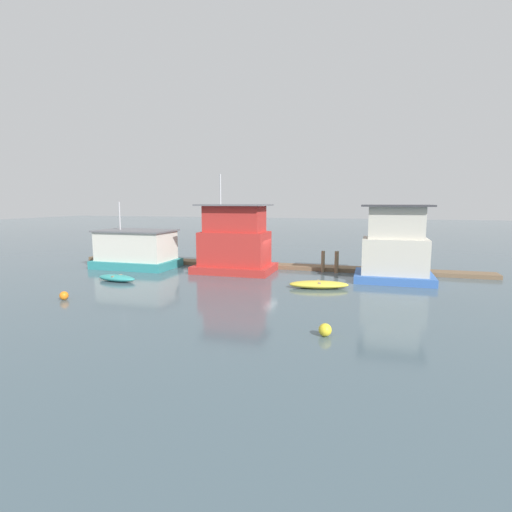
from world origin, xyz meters
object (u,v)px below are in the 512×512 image
(buoy_yellow, at_px, (325,330))
(houseboat_red, at_px, (235,242))
(dinghy_yellow, at_px, (319,284))
(mooring_post_near_left, at_px, (337,262))
(houseboat_blue, at_px, (395,248))
(mooring_post_far_left, at_px, (394,266))
(dinghy_teal, at_px, (117,278))
(buoy_orange, at_px, (64,296))
(houseboat_teal, at_px, (136,250))
(mooring_post_far_right, at_px, (323,262))

(buoy_yellow, bearing_deg, houseboat_red, 122.72)
(dinghy_yellow, distance_m, mooring_post_near_left, 5.87)
(houseboat_blue, xyz_separation_m, buoy_yellow, (-3.18, -12.76, -1.96))
(mooring_post_far_left, height_order, buoy_yellow, mooring_post_far_left)
(houseboat_red, distance_m, mooring_post_near_left, 7.87)
(mooring_post_far_left, bearing_deg, houseboat_red, -171.55)
(dinghy_teal, xyz_separation_m, buoy_yellow, (14.88, -7.31, 0.04))
(houseboat_blue, bearing_deg, buoy_yellow, -104.02)
(dinghy_teal, height_order, buoy_orange, buoy_orange)
(houseboat_teal, height_order, dinghy_yellow, houseboat_teal)
(dinghy_yellow, height_order, mooring_post_near_left, mooring_post_near_left)
(houseboat_teal, distance_m, mooring_post_near_left, 16.12)
(mooring_post_near_left, height_order, buoy_yellow, mooring_post_near_left)
(houseboat_teal, height_order, houseboat_blue, houseboat_teal)
(dinghy_yellow, bearing_deg, dinghy_teal, -173.08)
(buoy_orange, bearing_deg, mooring_post_far_right, 45.25)
(houseboat_teal, distance_m, buoy_orange, 11.06)
(houseboat_red, relative_size, dinghy_teal, 2.41)
(houseboat_red, distance_m, dinghy_teal, 8.90)
(houseboat_teal, xyz_separation_m, dinghy_yellow, (15.40, -3.81, -1.24))
(houseboat_blue, distance_m, mooring_post_far_right, 5.60)
(houseboat_red, distance_m, mooring_post_far_left, 11.90)
(houseboat_red, bearing_deg, dinghy_teal, -138.72)
(dinghy_teal, distance_m, buoy_orange, 5.31)
(mooring_post_far_left, bearing_deg, mooring_post_far_right, 180.00)
(houseboat_blue, bearing_deg, houseboat_teal, -180.00)
(buoy_yellow, bearing_deg, buoy_orange, 172.11)
(houseboat_teal, xyz_separation_m, buoy_orange, (2.32, -10.75, -1.23))
(buoy_yellow, distance_m, buoy_orange, 14.63)
(mooring_post_far_left, xyz_separation_m, buoy_orange, (-17.80, -12.75, -0.50))
(houseboat_red, relative_size, mooring_post_far_right, 4.55)
(mooring_post_near_left, relative_size, mooring_post_far_left, 1.11)
(mooring_post_far_left, bearing_deg, houseboat_teal, -174.31)
(houseboat_red, bearing_deg, houseboat_teal, -178.18)
(mooring_post_far_right, bearing_deg, mooring_post_near_left, 0.00)
(houseboat_teal, bearing_deg, mooring_post_far_right, 7.63)
(dinghy_teal, height_order, dinghy_yellow, dinghy_yellow)
(dinghy_teal, bearing_deg, dinghy_yellow, 6.92)
(houseboat_blue, bearing_deg, dinghy_teal, -163.22)
(houseboat_teal, xyz_separation_m, mooring_post_near_left, (15.98, 2.00, -0.65))
(dinghy_yellow, distance_m, buoy_orange, 14.81)
(houseboat_red, bearing_deg, buoy_orange, -119.07)
(houseboat_blue, relative_size, buoy_orange, 10.81)
(houseboat_teal, relative_size, dinghy_teal, 2.08)
(houseboat_red, height_order, mooring_post_far_right, houseboat_red)
(mooring_post_near_left, relative_size, buoy_orange, 3.45)
(houseboat_teal, bearing_deg, buoy_yellow, -37.19)
(houseboat_blue, bearing_deg, mooring_post_far_right, 158.31)
(houseboat_teal, relative_size, buoy_yellow, 12.12)
(houseboat_blue, xyz_separation_m, mooring_post_near_left, (-4.01, 2.00, -1.40))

